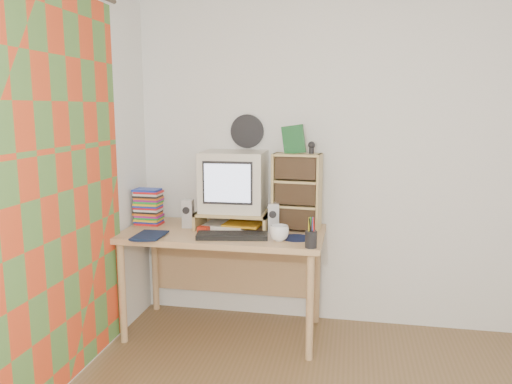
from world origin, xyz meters
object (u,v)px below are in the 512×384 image
at_px(diary, 136,233).
at_px(mug, 279,233).
at_px(keyboard, 232,236).
at_px(cd_rack, 297,192).
at_px(dvd_stack, 148,207).
at_px(desk, 226,247).
at_px(crt_monitor, 233,181).

bearing_deg(diary, mug, 4.27).
relative_size(keyboard, cd_rack, 0.87).
bearing_deg(mug, dvd_stack, 164.79).
height_order(desk, crt_monitor, crt_monitor).
height_order(mug, diary, mug).
bearing_deg(mug, crt_monitor, 139.32).
xyz_separation_m(desk, keyboard, (0.11, -0.24, 0.15)).
height_order(desk, diary, diary).
relative_size(desk, cd_rack, 2.58).
relative_size(crt_monitor, cd_rack, 0.83).
xyz_separation_m(mug, diary, (-0.95, -0.09, -0.03)).
xyz_separation_m(crt_monitor, diary, (-0.57, -0.42, -0.31)).
distance_m(desk, keyboard, 0.30).
xyz_separation_m(desk, mug, (0.42, -0.24, 0.18)).
height_order(dvd_stack, mug, dvd_stack).
bearing_deg(diary, cd_rack, 19.96).
relative_size(desk, mug, 11.00).
height_order(desk, cd_rack, cd_rack).
relative_size(desk, dvd_stack, 5.30).
bearing_deg(cd_rack, keyboard, -137.03).
bearing_deg(dvd_stack, diary, -78.38).
xyz_separation_m(desk, crt_monitor, (0.04, 0.09, 0.47)).
bearing_deg(mug, desk, 150.25).
distance_m(keyboard, diary, 0.65).
height_order(crt_monitor, cd_rack, crt_monitor).
bearing_deg(desk, diary, -148.28).
bearing_deg(diary, keyboard, 7.30).
xyz_separation_m(desk, dvd_stack, (-0.59, 0.03, 0.27)).
bearing_deg(cd_rack, desk, -167.08).
distance_m(dvd_stack, diary, 0.38).
xyz_separation_m(keyboard, cd_rack, (0.39, 0.30, 0.26)).
bearing_deg(diary, crt_monitor, 35.06).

